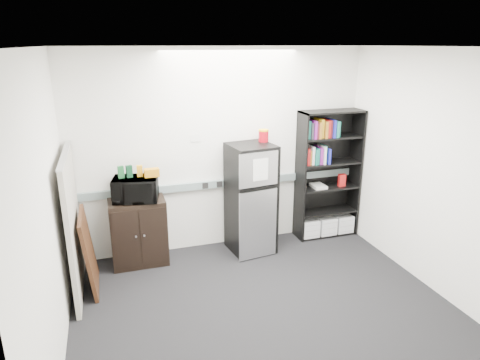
{
  "coord_description": "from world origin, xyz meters",
  "views": [
    {
      "loc": [
        -1.45,
        -3.65,
        2.73
      ],
      "look_at": [
        -0.01,
        0.9,
        1.2
      ],
      "focal_mm": 32.0,
      "sensor_mm": 36.0,
      "label": 1
    }
  ],
  "objects_px": {
    "bookshelf": "(328,176)",
    "cabinet": "(139,232)",
    "microwave": "(136,189)",
    "cubicle_partition": "(73,224)",
    "refrigerator": "(251,199)"
  },
  "relations": [
    {
      "from": "bookshelf",
      "to": "microwave",
      "type": "height_order",
      "value": "bookshelf"
    },
    {
      "from": "refrigerator",
      "to": "cabinet",
      "type": "bearing_deg",
      "value": 169.3
    },
    {
      "from": "bookshelf",
      "to": "microwave",
      "type": "distance_m",
      "value": 2.71
    },
    {
      "from": "cabinet",
      "to": "microwave",
      "type": "height_order",
      "value": "microwave"
    },
    {
      "from": "refrigerator",
      "to": "microwave",
      "type": "bearing_deg",
      "value": 169.91
    },
    {
      "from": "cubicle_partition",
      "to": "bookshelf",
      "type": "bearing_deg",
      "value": 8.06
    },
    {
      "from": "bookshelf",
      "to": "microwave",
      "type": "bearing_deg",
      "value": -178.3
    },
    {
      "from": "cubicle_partition",
      "to": "cabinet",
      "type": "distance_m",
      "value": 0.92
    },
    {
      "from": "bookshelf",
      "to": "refrigerator",
      "type": "xyz_separation_m",
      "value": [
        -1.22,
        -0.14,
        -0.17
      ]
    },
    {
      "from": "cubicle_partition",
      "to": "refrigerator",
      "type": "distance_m",
      "value": 2.24
    },
    {
      "from": "bookshelf",
      "to": "cubicle_partition",
      "type": "height_order",
      "value": "bookshelf"
    },
    {
      "from": "bookshelf",
      "to": "cabinet",
      "type": "bearing_deg",
      "value": -178.64
    },
    {
      "from": "bookshelf",
      "to": "cubicle_partition",
      "type": "xyz_separation_m",
      "value": [
        -3.43,
        -0.49,
        -0.1
      ]
    },
    {
      "from": "refrigerator",
      "to": "bookshelf",
      "type": "bearing_deg",
      "value": -0.85
    },
    {
      "from": "microwave",
      "to": "refrigerator",
      "type": "height_order",
      "value": "refrigerator"
    }
  ]
}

